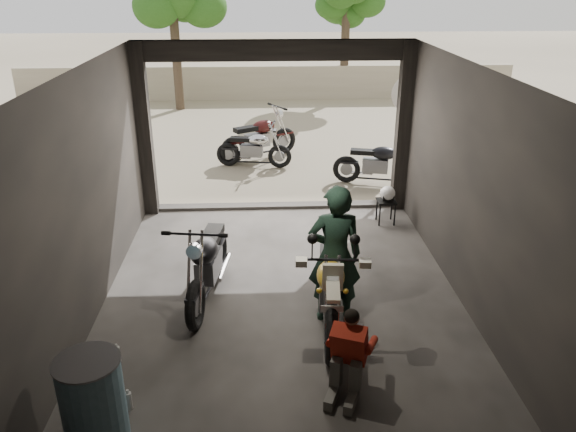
{
  "coord_description": "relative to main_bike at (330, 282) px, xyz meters",
  "views": [
    {
      "loc": [
        -0.25,
        -6.71,
        4.24
      ],
      "look_at": [
        0.1,
        0.6,
        1.08
      ],
      "focal_mm": 35.0,
      "sensor_mm": 36.0,
      "label": 1
    }
  ],
  "objects": [
    {
      "name": "ground",
      "position": [
        -0.58,
        0.56,
        -0.65
      ],
      "size": [
        80.0,
        80.0,
        0.0
      ],
      "primitive_type": "plane",
      "color": "#7A6D56",
      "rests_on": "ground"
    },
    {
      "name": "garage",
      "position": [
        -0.58,
        1.11,
        0.63
      ],
      "size": [
        7.0,
        7.13,
        3.2
      ],
      "color": "#2D2B28",
      "rests_on": "ground"
    },
    {
      "name": "boundary_wall",
      "position": [
        -0.58,
        14.56,
        -0.05
      ],
      "size": [
        18.0,
        0.3,
        1.2
      ],
      "primitive_type": "cube",
      "color": "gray",
      "rests_on": "ground"
    },
    {
      "name": "main_bike",
      "position": [
        0.0,
        0.0,
        0.0
      ],
      "size": [
        0.97,
        2.01,
        1.3
      ],
      "primitive_type": null,
      "rotation": [
        0.0,
        0.0,
        -0.09
      ],
      "color": "beige",
      "rests_on": "ground"
    },
    {
      "name": "left_bike",
      "position": [
        -1.62,
        0.78,
        -0.01
      ],
      "size": [
        1.03,
        1.98,
        1.28
      ],
      "primitive_type": null,
      "rotation": [
        0.0,
        0.0,
        -0.14
      ],
      "color": "black",
      "rests_on": "ground"
    },
    {
      "name": "outside_bike_a",
      "position": [
        -1.02,
        6.66,
        -0.12
      ],
      "size": [
        1.66,
        0.92,
        1.06
      ],
      "primitive_type": null,
      "rotation": [
        0.0,
        0.0,
        1.39
      ],
      "color": "black",
      "rests_on": "ground"
    },
    {
      "name": "outside_bike_b",
      "position": [
        -0.89,
        7.33,
        -0.02
      ],
      "size": [
        2.0,
        1.63,
        1.26
      ],
      "primitive_type": null,
      "rotation": [
        0.0,
        0.0,
        2.12
      ],
      "color": "#3A0E0E",
      "rests_on": "ground"
    },
    {
      "name": "outside_bike_c",
      "position": [
        1.67,
        5.3,
        -0.08
      ],
      "size": [
        1.81,
        1.1,
        1.14
      ],
      "primitive_type": null,
      "rotation": [
        0.0,
        0.0,
        1.32
      ],
      "color": "black",
      "rests_on": "ground"
    },
    {
      "name": "rider",
      "position": [
        0.07,
        0.16,
        0.3
      ],
      "size": [
        0.7,
        0.46,
        1.9
      ],
      "primitive_type": "imported",
      "rotation": [
        0.0,
        0.0,
        3.13
      ],
      "color": "black",
      "rests_on": "ground"
    },
    {
      "name": "mechanic",
      "position": [
        0.03,
        -1.33,
        -0.17
      ],
      "size": [
        0.71,
        0.8,
        0.97
      ],
      "primitive_type": null,
      "rotation": [
        0.0,
        0.0,
        -0.38
      ],
      "color": "#A52816",
      "rests_on": "ground"
    },
    {
      "name": "stool",
      "position": [
        1.42,
        3.22,
        -0.26
      ],
      "size": [
        0.33,
        0.33,
        0.46
      ],
      "rotation": [
        0.0,
        0.0,
        -0.26
      ],
      "color": "black",
      "rests_on": "ground"
    },
    {
      "name": "helmet",
      "position": [
        1.43,
        3.23,
        -0.06
      ],
      "size": [
        0.3,
        0.31,
        0.27
      ],
      "primitive_type": "ellipsoid",
      "rotation": [
        0.0,
        0.0,
        -0.06
      ],
      "color": "silver",
      "rests_on": "stool"
    },
    {
      "name": "oil_drum",
      "position": [
        -2.49,
        -1.85,
        -0.18
      ],
      "size": [
        0.78,
        0.78,
        0.94
      ],
      "primitive_type": "cylinder",
      "rotation": [
        0.0,
        0.0,
        0.35
      ],
      "color": "#3D5966",
      "rests_on": "ground"
    },
    {
      "name": "sign_post",
      "position": [
        2.23,
        5.21,
        0.96
      ],
      "size": [
        0.8,
        0.08,
        2.39
      ],
      "rotation": [
        0.0,
        0.0,
        0.29
      ],
      "color": "black",
      "rests_on": "ground"
    }
  ]
}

